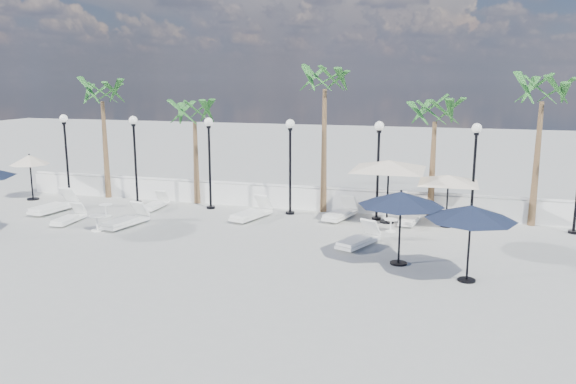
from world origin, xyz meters
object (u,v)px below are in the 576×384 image
(parasol_navy_right, at_px, (401,199))
(parasol_cream_small, at_px, (30,160))
(lounger_1, at_px, (54,206))
(lounger_4, at_px, (252,213))
(parasol_cream_sq_a, at_px, (389,160))
(lounger_6, at_px, (359,240))
(lounger_0, at_px, (126,220))
(lounger_2, at_px, (69,218))
(lounger_3, at_px, (155,204))
(parasol_navy_mid, at_px, (471,213))
(lounger_5, at_px, (341,213))
(parasol_cream_sq_b, at_px, (449,175))
(lounger_7, at_px, (410,219))

(parasol_navy_right, height_order, parasol_cream_small, parasol_navy_right)
(lounger_1, relative_size, parasol_navy_right, 0.89)
(lounger_4, xyz_separation_m, parasol_cream_sq_a, (5.13, 0.97, 2.14))
(lounger_6, relative_size, parasol_cream_small, 0.94)
(lounger_0, bearing_deg, parasol_cream_sq_a, 31.56)
(lounger_2, relative_size, lounger_3, 1.01)
(parasol_navy_mid, distance_m, parasol_cream_sq_a, 6.42)
(lounger_1, xyz_separation_m, lounger_3, (3.69, 1.72, -0.06))
(lounger_3, relative_size, parasol_navy_right, 0.66)
(lounger_2, height_order, lounger_4, lounger_4)
(lounger_4, relative_size, parasol_navy_mid, 0.90)
(lounger_4, xyz_separation_m, parasol_cream_small, (-10.80, 0.66, 1.54))
(lounger_5, distance_m, parasol_cream_small, 14.22)
(lounger_0, relative_size, parasol_navy_right, 0.83)
(parasol_navy_right, height_order, parasol_cream_sq_b, parasol_navy_right)
(lounger_1, height_order, lounger_6, lounger_1)
(lounger_5, relative_size, lounger_7, 1.24)
(lounger_0, distance_m, lounger_2, 2.37)
(lounger_5, bearing_deg, parasol_navy_right, -46.37)
(lounger_1, height_order, parasol_navy_mid, parasol_navy_mid)
(lounger_3, xyz_separation_m, parasol_cream_small, (-6.28, 0.11, 1.59))
(parasol_navy_right, bearing_deg, parasol_cream_small, 164.93)
(lounger_5, bearing_deg, parasol_cream_sq_a, 14.05)
(lounger_1, height_order, parasol_navy_right, parasol_navy_right)
(parasol_navy_right, bearing_deg, lounger_2, 173.77)
(lounger_3, xyz_separation_m, lounger_4, (4.52, -0.55, 0.05))
(lounger_1, relative_size, lounger_6, 1.13)
(lounger_4, distance_m, lounger_7, 6.10)
(lounger_3, bearing_deg, parasol_cream_sq_b, 0.61)
(lounger_6, bearing_deg, parasol_cream_sq_b, 74.66)
(lounger_7, bearing_deg, lounger_3, -167.51)
(lounger_2, distance_m, lounger_5, 10.42)
(lounger_1, bearing_deg, lounger_5, 18.08)
(parasol_navy_mid, bearing_deg, parasol_cream_sq_b, 96.09)
(parasol_navy_mid, relative_size, parasol_cream_small, 1.15)
(lounger_1, distance_m, lounger_5, 11.74)
(lounger_1, height_order, lounger_4, lounger_1)
(lounger_0, xyz_separation_m, lounger_4, (4.12, 2.35, 0.01))
(lounger_2, relative_size, parasol_navy_mid, 0.70)
(parasol_cream_sq_a, xyz_separation_m, parasol_cream_small, (-15.93, -0.31, -0.60))
(lounger_2, height_order, parasol_navy_mid, parasol_navy_mid)
(parasol_cream_small, bearing_deg, lounger_4, -3.50)
(lounger_1, relative_size, parasol_cream_sq_a, 0.42)
(lounger_4, distance_m, lounger_6, 5.21)
(parasol_navy_right, relative_size, parasol_cream_small, 1.20)
(lounger_4, relative_size, lounger_7, 1.27)
(lounger_7, distance_m, parasol_cream_small, 16.89)
(lounger_3, bearing_deg, lounger_1, -156.46)
(lounger_0, height_order, lounger_6, lounger_0)
(lounger_4, bearing_deg, lounger_2, -142.43)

